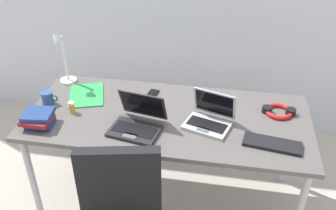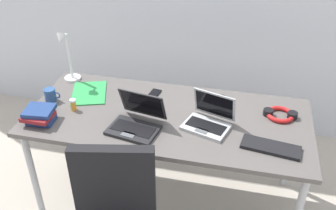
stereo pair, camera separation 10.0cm
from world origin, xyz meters
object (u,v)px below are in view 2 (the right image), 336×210
at_px(computer_mouse, 220,98).
at_px(headphones, 280,114).
at_px(laptop_back_left, 208,120).
at_px(book_stack, 39,115).
at_px(pill_bottle, 73,105).
at_px(desk_lamp, 67,57).
at_px(coffee_mug, 51,94).
at_px(laptop_far_corner, 136,122).
at_px(external_keyboard, 271,147).
at_px(paper_folder_near_mouse, 89,93).
at_px(cell_phone, 154,94).

distance_m(computer_mouse, headphones, 0.41).
height_order(laptop_back_left, computer_mouse, laptop_back_left).
bearing_deg(computer_mouse, book_stack, -127.53).
bearing_deg(book_stack, pill_bottle, 49.26).
distance_m(desk_lamp, coffee_mug, 0.31).
bearing_deg(headphones, laptop_far_corner, -159.55).
distance_m(computer_mouse, coffee_mug, 1.15).
relative_size(external_keyboard, paper_folder_near_mouse, 1.06).
bearing_deg(laptop_far_corner, pill_bottle, 168.04).
bearing_deg(headphones, external_keyboard, -99.50).
distance_m(desk_lamp, headphones, 1.51).
xyz_separation_m(pill_bottle, paper_folder_near_mouse, (0.01, 0.22, -0.04)).
bearing_deg(computer_mouse, desk_lamp, -153.66).
height_order(cell_phone, book_stack, book_stack).
relative_size(laptop_far_corner, pill_bottle, 4.31).
distance_m(desk_lamp, pill_bottle, 0.43).
xyz_separation_m(desk_lamp, pill_bottle, (0.19, -0.35, -0.16)).
bearing_deg(external_keyboard, cell_phone, 160.69).
xyz_separation_m(laptop_back_left, external_keyboard, (0.38, -0.14, -0.03)).
relative_size(desk_lamp, book_stack, 2.13).
bearing_deg(coffee_mug, headphones, 5.47).
bearing_deg(book_stack, coffee_mug, 101.96).
xyz_separation_m(laptop_far_corner, pill_bottle, (-0.46, 0.10, -0.00)).
relative_size(book_stack, paper_folder_near_mouse, 0.61).
distance_m(headphones, coffee_mug, 1.52).
bearing_deg(laptop_back_left, book_stack, -169.39).
height_order(pill_bottle, coffee_mug, coffee_mug).
bearing_deg(paper_folder_near_mouse, book_stack, -112.58).
relative_size(desk_lamp, coffee_mug, 3.54).
bearing_deg(computer_mouse, laptop_far_corner, -110.11).
bearing_deg(external_keyboard, coffee_mug, -179.33).
xyz_separation_m(laptop_back_left, pill_bottle, (-0.88, -0.02, -0.00)).
bearing_deg(external_keyboard, headphones, 88.91).
xyz_separation_m(laptop_back_left, headphones, (0.43, 0.20, -0.03)).
relative_size(laptop_far_corner, coffee_mug, 3.01).
relative_size(laptop_far_corner, external_keyboard, 1.03).
distance_m(book_stack, coffee_mug, 0.25).
xyz_separation_m(desk_lamp, paper_folder_near_mouse, (0.20, -0.13, -0.19)).
relative_size(pill_bottle, paper_folder_near_mouse, 0.25).
distance_m(external_keyboard, book_stack, 1.40).
xyz_separation_m(cell_phone, headphones, (0.85, -0.07, 0.01)).
distance_m(desk_lamp, book_stack, 0.54).
height_order(cell_phone, coffee_mug, coffee_mug).
bearing_deg(cell_phone, coffee_mug, -151.90).
distance_m(laptop_far_corner, headphones, 0.92).
distance_m(computer_mouse, book_stack, 1.18).
height_order(laptop_back_left, pill_bottle, laptop_back_left).
bearing_deg(paper_folder_near_mouse, pill_bottle, -93.76).
bearing_deg(desk_lamp, coffee_mug, -92.85).
bearing_deg(coffee_mug, desk_lamp, 87.15).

